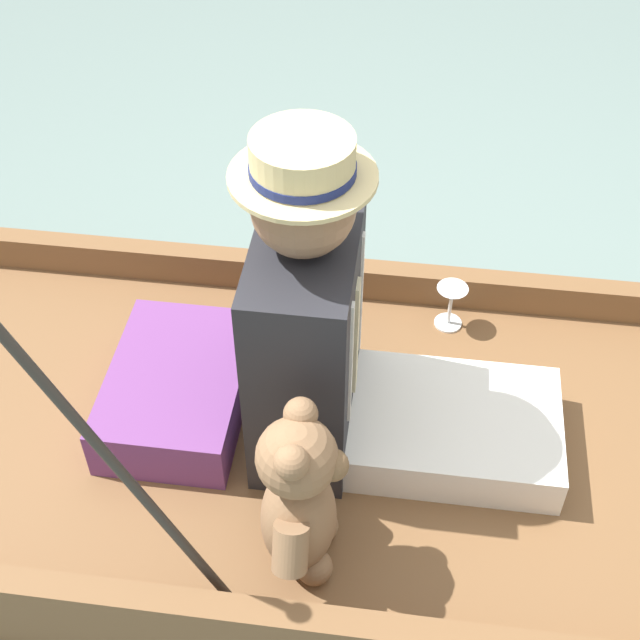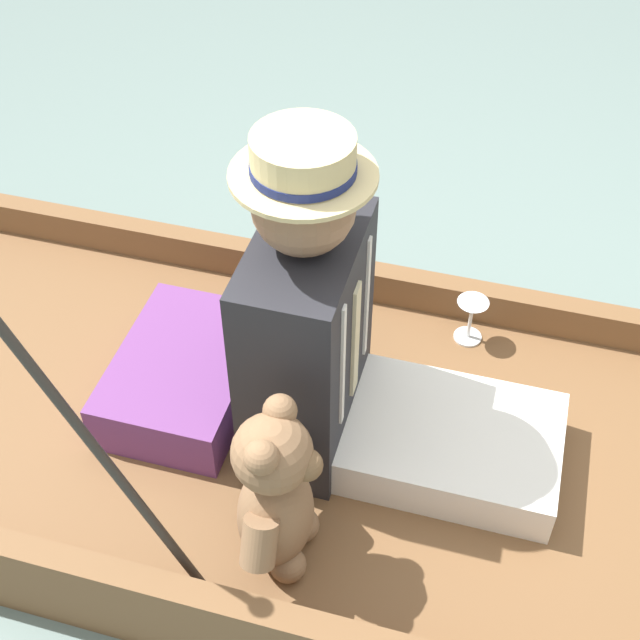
{
  "view_description": "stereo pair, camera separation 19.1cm",
  "coord_description": "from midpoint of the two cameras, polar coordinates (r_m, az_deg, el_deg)",
  "views": [
    {
      "loc": [
        1.33,
        -0.01,
        1.87
      ],
      "look_at": [
        -0.02,
        -0.18,
        0.52
      ],
      "focal_mm": 50.0,
      "sensor_mm": 36.0,
      "label": 1
    },
    {
      "loc": [
        1.29,
        0.18,
        1.87
      ],
      "look_at": [
        -0.02,
        -0.18,
        0.52
      ],
      "focal_mm": 50.0,
      "sensor_mm": 36.0,
      "label": 2
    }
  ],
  "objects": [
    {
      "name": "punt_boat",
      "position": [
        2.22,
        7.04,
        -9.46
      ],
      "size": [
        1.1,
        3.1,
        0.25
      ],
      "color": "brown",
      "rests_on": "ground_plane"
    },
    {
      "name": "seat_cushion",
      "position": [
        2.23,
        -6.18,
        -3.62
      ],
      "size": [
        0.46,
        0.32,
        0.14
      ],
      "color": "#6B3875",
      "rests_on": "punt_boat"
    },
    {
      "name": "seated_person",
      "position": [
        1.96,
        4.21,
        -1.88
      ],
      "size": [
        0.39,
        0.74,
        0.83
      ],
      "rotation": [
        0.0,
        0.0,
        -0.05
      ],
      "color": "white",
      "rests_on": "punt_boat"
    },
    {
      "name": "teddy_bear",
      "position": [
        1.83,
        0.23,
        -11.32
      ],
      "size": [
        0.31,
        0.18,
        0.44
      ],
      "color": "#846042",
      "rests_on": "punt_boat"
    },
    {
      "name": "wine_glass",
      "position": [
        2.38,
        11.97,
        0.45
      ],
      "size": [
        0.08,
        0.08,
        0.13
      ],
      "color": "silver",
      "rests_on": "punt_boat"
    },
    {
      "name": "walking_cane",
      "position": [
        1.63,
        -12.06,
        -6.77
      ],
      "size": [
        0.04,
        0.35,
        0.82
      ],
      "color": "#2D2823",
      "rests_on": "punt_boat"
    },
    {
      "name": "ground_plane",
      "position": [
        2.29,
        6.86,
        -10.67
      ],
      "size": [
        16.0,
        16.0,
        0.0
      ],
      "primitive_type": "plane",
      "color": "slate"
    }
  ]
}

